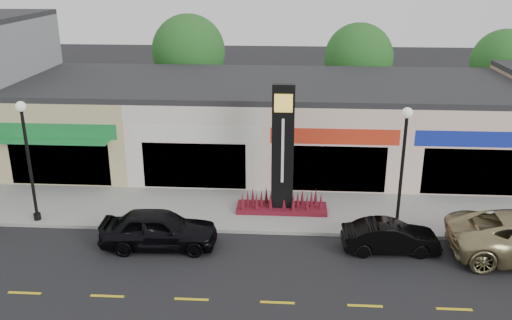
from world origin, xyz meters
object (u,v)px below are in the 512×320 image
(pylon_sign, at_px, (282,168))
(car_black_sedan, at_px, (159,229))
(lamp_west_near, at_px, (27,150))
(car_black_conv, at_px, (390,237))
(lamp_east_near, at_px, (403,158))

(pylon_sign, bearing_deg, car_black_sedan, -144.43)
(lamp_west_near, xyz_separation_m, pylon_sign, (11.00, 1.70, -1.20))
(car_black_conv, bearing_deg, pylon_sign, 51.01)
(pylon_sign, xyz_separation_m, car_black_sedan, (-4.96, -3.55, -1.46))
(lamp_east_near, xyz_separation_m, car_black_conv, (-0.55, -1.61, -2.84))
(pylon_sign, relative_size, car_black_sedan, 1.26)
(lamp_west_near, height_order, lamp_east_near, same)
(lamp_west_near, bearing_deg, car_black_sedan, -17.05)
(car_black_sedan, relative_size, car_black_conv, 1.23)
(lamp_west_near, bearing_deg, car_black_conv, -5.93)
(pylon_sign, distance_m, car_black_sedan, 6.27)
(lamp_west_near, xyz_separation_m, car_black_sedan, (6.04, -1.85, -2.67))
(lamp_east_near, bearing_deg, lamp_west_near, 180.00)
(lamp_east_near, height_order, car_black_conv, lamp_east_near)
(pylon_sign, distance_m, car_black_conv, 5.78)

